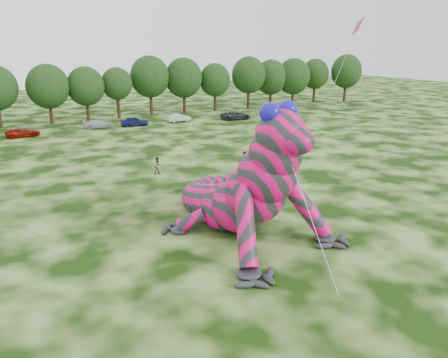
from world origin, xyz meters
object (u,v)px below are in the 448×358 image
car_5 (179,118)px  tree_13 (249,83)px  tree_10 (150,85)px  tree_16 (315,80)px  tree_8 (86,94)px  tree_11 (184,85)px  tree_12 (215,87)px  tree_15 (293,82)px  car_2 (23,132)px  car_3 (98,124)px  car_7 (270,111)px  spectator_5 (245,160)px  tree_14 (271,83)px  car_6 (236,115)px  tree_9 (118,93)px  tree_7 (49,94)px  car_4 (134,121)px  spectator_3 (264,135)px  tree_17 (346,78)px  inflatable_gecko (227,164)px  spectator_1 (158,166)px  flying_kite (353,39)px  spectator_2 (272,139)px

car_5 → tree_13: bearing=-71.2°
tree_10 → tree_16: tree_10 is taller
tree_8 → tree_11: tree_11 is taller
tree_12 → tree_15: (18.46, 0.03, 0.33)m
car_2 → car_3: 10.94m
car_7 → spectator_5: (-22.10, -29.07, 0.24)m
tree_14 → car_6: size_ratio=1.83×
tree_16 → tree_9: bearing=-177.4°
tree_9 → tree_14: (32.40, 1.38, 0.36)m
tree_13 → spectator_5: bearing=-121.0°
tree_7 → tree_14: (43.54, 1.92, -0.04)m
car_4 → spectator_3: spectator_3 is taller
tree_16 → car_5: tree_16 is taller
car_7 → spectator_5: size_ratio=2.58×
tree_7 → tree_12: 30.11m
tree_14 → tree_17: size_ratio=0.91×
tree_7 → spectator_5: size_ratio=5.03×
inflatable_gecko → tree_14: (38.04, 52.24, 0.03)m
car_4 → inflatable_gecko: bearing=-178.2°
tree_8 → car_2: size_ratio=1.97×
tree_15 → spectator_1: (-42.90, -36.48, -3.94)m
tree_7 → spectator_5: bearing=-69.3°
tree_11 → car_3: tree_11 is taller
tree_15 → car_3: tree_15 is taller
tree_17 → car_3: (-56.18, -7.34, -4.49)m
tree_9 → car_7: size_ratio=1.78×
inflatable_gecko → tree_14: size_ratio=1.99×
tree_12 → tree_16: tree_16 is taller
car_6 → spectator_3: spectator_3 is taller
tree_13 → spectator_5: size_ratio=5.38×
tree_10 → tree_12: (12.62, -0.84, -0.77)m
tree_10 → car_7: (18.92, -10.49, -4.55)m
spectator_5 → flying_kite: bearing=82.5°
tree_13 → spectator_1: 47.93m
tree_8 → tree_16: bearing=2.8°
inflatable_gecko → tree_7: 50.62m
tree_10 → car_7: bearing=-29.0°
tree_9 → car_2: bearing=-148.4°
car_6 → tree_16: bearing=-55.0°
inflatable_gecko → car_7: size_ratio=3.84×
inflatable_gecko → spectator_2: bearing=35.7°
car_4 → tree_8: bearing=42.3°
tree_7 → tree_15: size_ratio=0.98×
tree_14 → spectator_3: tree_14 is taller
inflatable_gecko → spectator_2: size_ratio=11.51×
tree_13 → car_5: tree_13 is taller
tree_11 → car_7: size_ratio=2.07×
tree_11 → tree_12: size_ratio=1.12×
tree_10 → car_2: bearing=-153.6°
tree_10 → car_7: tree_10 is taller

